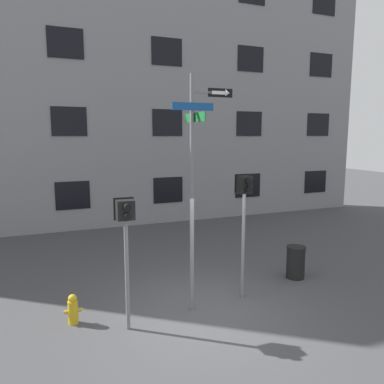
% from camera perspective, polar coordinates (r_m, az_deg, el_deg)
% --- Properties ---
extents(ground_plane, '(60.00, 60.00, 0.00)m').
position_cam_1_polar(ground_plane, '(8.48, 1.90, -18.14)').
color(ground_plane, '#424244').
extents(building_facade, '(24.00, 0.64, 14.51)m').
position_cam_1_polar(building_facade, '(16.39, -11.34, 20.57)').
color(building_facade, gray).
rests_on(building_facade, ground_plane).
extents(street_sign_pole, '(1.36, 1.07, 5.06)m').
position_cam_1_polar(street_sign_pole, '(7.88, 0.48, 2.55)').
color(street_sign_pole, slate).
rests_on(street_sign_pole, ground_plane).
extents(pedestrian_signal_left, '(0.39, 0.40, 2.64)m').
position_cam_1_polar(pedestrian_signal_left, '(7.28, -10.06, -5.32)').
color(pedestrian_signal_left, slate).
rests_on(pedestrian_signal_left, ground_plane).
extents(pedestrian_signal_right, '(0.35, 0.40, 2.94)m').
position_cam_1_polar(pedestrian_signal_right, '(8.68, 7.96, -1.69)').
color(pedestrian_signal_right, slate).
rests_on(pedestrian_signal_right, ground_plane).
extents(fire_hydrant, '(0.36, 0.20, 0.63)m').
position_cam_1_polar(fire_hydrant, '(8.36, -17.69, -16.69)').
color(fire_hydrant, gold).
rests_on(fire_hydrant, ground_plane).
extents(trash_bin, '(0.52, 0.52, 0.87)m').
position_cam_1_polar(trash_bin, '(10.63, 15.52, -10.25)').
color(trash_bin, black).
rests_on(trash_bin, ground_plane).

